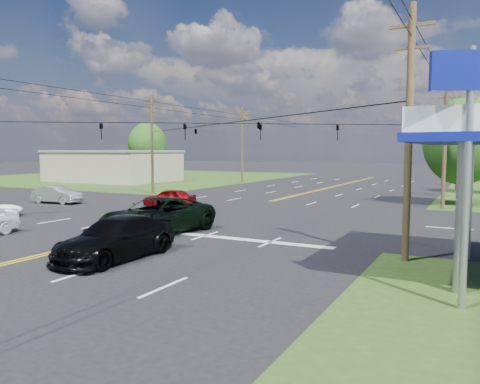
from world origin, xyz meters
The scene contains 19 objects.
ground centered at (0.00, 12.00, 0.00)m, with size 280.00×280.00×0.00m, color black.
grass_nw centered at (-35.00, 44.00, 0.00)m, with size 46.00×48.00×0.03m, color #274616.
stop_bar centered at (5.00, 4.00, 0.00)m, with size 10.00×0.50×0.02m, color silver.
retail_nw centered at (-30.00, 34.00, 2.00)m, with size 16.00×11.00×4.00m, color tan.
pole_se centered at (13.00, 3.00, 4.92)m, with size 1.60×0.28×9.50m.
pole_nw centered at (-13.00, 21.00, 4.92)m, with size 1.60×0.28×9.50m.
pole_ne centered at (13.00, 21.00, 4.92)m, with size 1.60×0.28×9.50m.
pole_left_far centered at (-13.00, 40.00, 5.17)m, with size 1.60×0.28×10.00m.
pole_right_far centered at (13.00, 40.00, 5.17)m, with size 1.60×0.28×10.00m.
span_wire_signals centered at (0.00, 12.00, 6.00)m, with size 26.00×18.00×1.13m.
power_lines centered at (0.00, 10.00, 8.60)m, with size 26.04×100.00×0.64m.
tree_right_a centered at (14.00, 24.00, 4.87)m, with size 5.70×5.70×8.18m.
tree_far_l centered at (-32.00, 44.00, 5.19)m, with size 6.08×6.08×8.72m.
pickup_dkgreen centered at (0.99, 3.50, 0.90)m, with size 2.99×6.49×1.80m, color black.
suv_black centered at (3.00, -1.67, 0.80)m, with size 2.24×5.51×1.60m, color black.
sedan_silver centered at (-14.64, 10.89, 0.70)m, with size 1.47×4.23×1.39m, color #A8A9AD.
sedan_red centered at (-5.18, 13.00, 0.69)m, with size 1.62×4.02×1.37m, color maroon.
polesign_se centered at (15.13, -2.00, 5.18)m, with size 1.95×0.94×6.77m.
snowpile_b centered at (-11.50, 3.74, 0.00)m, with size 2.21×2.72×0.77m, color white.
Camera 1 is at (15.49, -15.29, 4.15)m, focal length 35.00 mm.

